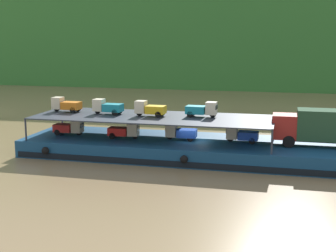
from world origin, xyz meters
The scene contains 13 objects.
ground_plane centered at (0.00, 0.00, 0.00)m, with size 400.00×400.00×0.00m, color olive.
hillside_far_bank centered at (0.00, 72.21, 16.88)m, with size 126.19×38.69×29.98m.
cargo_barge centered at (0.00, -0.02, 0.75)m, with size 30.61×8.57×1.50m.
covered_lorry centered at (10.32, 0.25, 3.19)m, with size 7.87×2.33×3.10m.
cargo_rack centered at (-3.80, 0.00, 3.44)m, with size 21.41×7.26×2.00m.
mini_truck_lower_stern centered at (-11.82, -0.31, 2.19)m, with size 2.74×1.20×1.38m.
mini_truck_lower_aft centered at (-6.30, -0.59, 2.19)m, with size 2.79×1.29×1.38m.
mini_truck_lower_mid centered at (-1.22, -0.01, 2.19)m, with size 2.77×1.25×1.38m.
mini_truck_lower_fore centered at (4.13, 0.29, 2.19)m, with size 2.76×1.24×1.38m.
mini_truck_upper_stern centered at (-12.51, 0.62, 4.19)m, with size 2.77×1.25×1.38m.
mini_truck_upper_mid centered at (-8.20, 0.25, 4.19)m, with size 2.79×1.29×1.38m.
mini_truck_upper_fore centered at (-4.06, 0.01, 4.19)m, with size 2.78×1.27×1.38m.
mini_truck_upper_bow centered at (0.54, 0.76, 4.19)m, with size 2.78×1.27×1.38m.
Camera 1 is at (7.80, -40.74, 10.49)m, focal length 51.31 mm.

